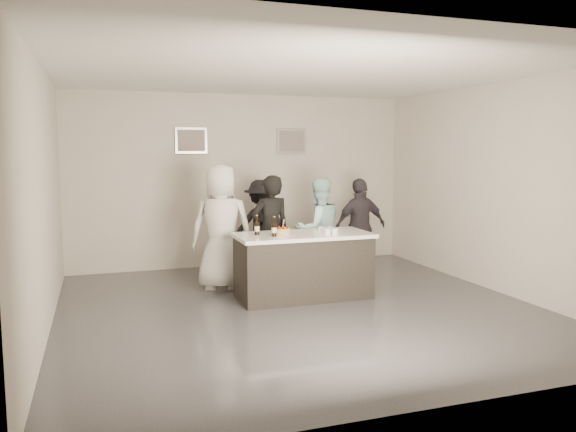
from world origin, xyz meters
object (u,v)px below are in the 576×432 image
object	(u,v)px
person_main_blue	(319,230)
person_guest_right	(360,227)
bar_counter	(303,266)
beer_bottle_b	(274,227)
person_main_black	(270,232)
beer_bottle_a	(257,225)
person_guest_left	(221,227)
person_guest_back	(261,226)
cake	(282,232)

from	to	relation	value
person_main_blue	person_guest_right	bearing A→B (deg)	-168.41
bar_counter	beer_bottle_b	distance (m)	0.75
person_main_black	person_guest_right	xyz separation A→B (m)	(1.65, 0.38, -0.05)
beer_bottle_a	person_guest_right	size ratio (longest dim) A/B	0.16
beer_bottle_b	person_guest_left	distance (m)	1.11
person_guest_right	person_guest_back	size ratio (longest dim) A/B	1.02
beer_bottle_a	person_guest_left	size ratio (longest dim) A/B	0.14
person_main_black	person_guest_right	size ratio (longest dim) A/B	1.06
bar_counter	beer_bottle_b	size ratio (longest dim) A/B	7.15
beer_bottle_a	cake	bearing A→B (deg)	-16.49
person_guest_left	person_guest_right	world-z (taller)	person_guest_left
beer_bottle_a	person_guest_right	world-z (taller)	person_guest_right
person_guest_back	person_guest_right	bearing A→B (deg)	156.24
bar_counter	person_main_blue	distance (m)	1.08
bar_counter	beer_bottle_a	xyz separation A→B (m)	(-0.64, 0.08, 0.58)
bar_counter	person_guest_back	xyz separation A→B (m)	(-0.07, 1.86, 0.32)
bar_counter	cake	xyz separation A→B (m)	(-0.32, -0.02, 0.49)
beer_bottle_b	person_guest_left	size ratio (longest dim) A/B	0.14
cake	bar_counter	bearing A→B (deg)	2.93
person_guest_back	person_main_blue	bearing A→B (deg)	125.83
beer_bottle_b	person_guest_right	bearing A→B (deg)	33.30
cake	beer_bottle_b	distance (m)	0.20
beer_bottle_a	person_guest_left	world-z (taller)	person_guest_left
bar_counter	person_main_black	xyz separation A→B (m)	(-0.26, 0.72, 0.39)
cake	beer_bottle_a	distance (m)	0.35
bar_counter	person_guest_left	distance (m)	1.38
person_main_blue	person_guest_left	distance (m)	1.53
person_main_black	person_guest_right	bearing A→B (deg)	-176.11
beer_bottle_b	person_main_black	world-z (taller)	person_main_black
person_main_blue	person_guest_right	distance (m)	0.87
person_main_blue	person_guest_back	xyz separation A→B (m)	(-0.64, 1.01, -0.04)
person_guest_right	person_main_black	bearing A→B (deg)	6.79
person_main_blue	cake	bearing A→B (deg)	39.41
person_guest_left	beer_bottle_a	bearing A→B (deg)	128.56
cake	person_main_black	xyz separation A→B (m)	(0.06, 0.74, -0.10)
beer_bottle_a	beer_bottle_b	size ratio (longest dim) A/B	1.00
person_guest_back	beer_bottle_a	bearing A→B (deg)	75.95
beer_bottle_a	beer_bottle_b	world-z (taller)	same
person_main_black	person_main_blue	bearing A→B (deg)	179.99
beer_bottle_b	person_main_blue	size ratio (longest dim) A/B	0.16
person_guest_right	person_guest_left	bearing A→B (deg)	-0.46
cake	person_main_blue	xyz separation A→B (m)	(0.89, 0.87, -0.13)
beer_bottle_b	person_main_blue	xyz separation A→B (m)	(1.02, 0.97, -0.22)
person_main_blue	beer_bottle_a	bearing A→B (deg)	27.70
person_main_blue	person_guest_back	bearing A→B (deg)	-62.82
beer_bottle_a	person_guest_left	xyz separation A→B (m)	(-0.32, 0.79, -0.11)
beer_bottle_a	person_main_black	world-z (taller)	person_main_black
beer_bottle_b	person_main_black	bearing A→B (deg)	76.44
person_guest_right	beer_bottle_a	bearing A→B (deg)	20.56
bar_counter	person_guest_right	size ratio (longest dim) A/B	1.17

